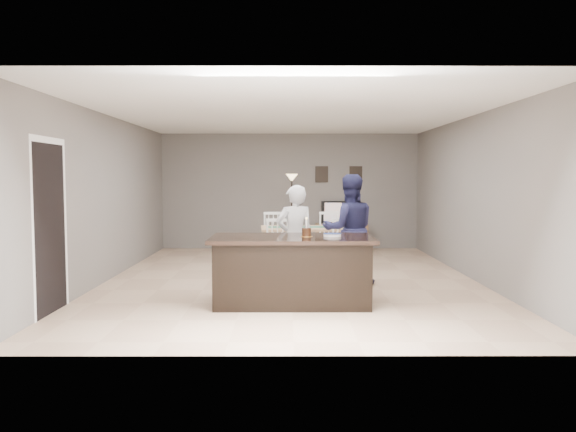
{
  "coord_description": "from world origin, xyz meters",
  "views": [
    {
      "loc": [
        -0.07,
        -9.19,
        1.69
      ],
      "look_at": [
        -0.05,
        -0.3,
        1.07
      ],
      "focal_mm": 35.0,
      "sensor_mm": 36.0,
      "label": 1
    }
  ],
  "objects_px": {
    "woman": "(295,238)",
    "plate_stack": "(332,235)",
    "television": "(341,212)",
    "floor_lamp": "(292,192)",
    "kitchen_island": "(292,270)",
    "birthday_cake": "(306,232)",
    "tv_console": "(341,237)",
    "dining_table": "(305,234)",
    "man": "(349,230)"
  },
  "relations": [
    {
      "from": "tv_console",
      "to": "television",
      "type": "height_order",
      "value": "television"
    },
    {
      "from": "tv_console",
      "to": "woman",
      "type": "relative_size",
      "value": 0.76
    },
    {
      "from": "woman",
      "to": "floor_lamp",
      "type": "relative_size",
      "value": 0.89
    },
    {
      "from": "dining_table",
      "to": "floor_lamp",
      "type": "relative_size",
      "value": 1.1
    },
    {
      "from": "kitchen_island",
      "to": "television",
      "type": "bearing_deg",
      "value": 77.99
    },
    {
      "from": "man",
      "to": "tv_console",
      "type": "bearing_deg",
      "value": -98.02
    },
    {
      "from": "television",
      "to": "woman",
      "type": "xyz_separation_m",
      "value": [
        -1.15,
        -4.76,
        -0.08
      ]
    },
    {
      "from": "television",
      "to": "floor_lamp",
      "type": "relative_size",
      "value": 0.52
    },
    {
      "from": "television",
      "to": "floor_lamp",
      "type": "xyz_separation_m",
      "value": [
        -1.16,
        -0.68,
        0.5
      ]
    },
    {
      "from": "floor_lamp",
      "to": "kitchen_island",
      "type": "bearing_deg",
      "value": -90.48
    },
    {
      "from": "television",
      "to": "birthday_cake",
      "type": "xyz_separation_m",
      "value": [
        -1.01,
        -5.63,
        0.1
      ]
    },
    {
      "from": "dining_table",
      "to": "woman",
      "type": "bearing_deg",
      "value": -99.84
    },
    {
      "from": "kitchen_island",
      "to": "floor_lamp",
      "type": "bearing_deg",
      "value": 89.52
    },
    {
      "from": "kitchen_island",
      "to": "man",
      "type": "height_order",
      "value": "man"
    },
    {
      "from": "tv_console",
      "to": "man",
      "type": "xyz_separation_m",
      "value": [
        -0.29,
        -4.22,
        0.57
      ]
    },
    {
      "from": "woman",
      "to": "plate_stack",
      "type": "height_order",
      "value": "woman"
    },
    {
      "from": "television",
      "to": "floor_lamp",
      "type": "bearing_deg",
      "value": 30.26
    },
    {
      "from": "television",
      "to": "plate_stack",
      "type": "relative_size",
      "value": 3.79
    },
    {
      "from": "dining_table",
      "to": "television",
      "type": "bearing_deg",
      "value": 67.51
    },
    {
      "from": "kitchen_island",
      "to": "dining_table",
      "type": "xyz_separation_m",
      "value": [
        0.27,
        2.93,
        0.18
      ]
    },
    {
      "from": "birthday_cake",
      "to": "floor_lamp",
      "type": "xyz_separation_m",
      "value": [
        -0.15,
        4.95,
        0.4
      ]
    },
    {
      "from": "woman",
      "to": "plate_stack",
      "type": "distance_m",
      "value": 0.98
    },
    {
      "from": "plate_stack",
      "to": "floor_lamp",
      "type": "height_order",
      "value": "floor_lamp"
    },
    {
      "from": "kitchen_island",
      "to": "plate_stack",
      "type": "xyz_separation_m",
      "value": [
        0.54,
        0.04,
        0.46
      ]
    },
    {
      "from": "woman",
      "to": "plate_stack",
      "type": "relative_size",
      "value": 6.5
    },
    {
      "from": "woman",
      "to": "dining_table",
      "type": "height_order",
      "value": "woman"
    },
    {
      "from": "television",
      "to": "man",
      "type": "relative_size",
      "value": 0.53
    },
    {
      "from": "tv_console",
      "to": "woman",
      "type": "xyz_separation_m",
      "value": [
        -1.15,
        -4.69,
        0.48
      ]
    },
    {
      "from": "floor_lamp",
      "to": "woman",
      "type": "bearing_deg",
      "value": -89.86
    },
    {
      "from": "television",
      "to": "dining_table",
      "type": "bearing_deg",
      "value": 71.15
    },
    {
      "from": "television",
      "to": "man",
      "type": "height_order",
      "value": "man"
    },
    {
      "from": "tv_console",
      "to": "birthday_cake",
      "type": "xyz_separation_m",
      "value": [
        -1.01,
        -5.56,
        0.66
      ]
    },
    {
      "from": "tv_console",
      "to": "woman",
      "type": "bearing_deg",
      "value": -103.75
    },
    {
      "from": "kitchen_island",
      "to": "floor_lamp",
      "type": "height_order",
      "value": "floor_lamp"
    },
    {
      "from": "tv_console",
      "to": "plate_stack",
      "type": "relative_size",
      "value": 4.97
    },
    {
      "from": "man",
      "to": "birthday_cake",
      "type": "distance_m",
      "value": 1.52
    },
    {
      "from": "man",
      "to": "kitchen_island",
      "type": "bearing_deg",
      "value": 51.95
    },
    {
      "from": "kitchen_island",
      "to": "man",
      "type": "distance_m",
      "value": 1.68
    },
    {
      "from": "kitchen_island",
      "to": "floor_lamp",
      "type": "relative_size",
      "value": 1.23
    },
    {
      "from": "tv_console",
      "to": "man",
      "type": "relative_size",
      "value": 0.69
    },
    {
      "from": "woman",
      "to": "man",
      "type": "bearing_deg",
      "value": -167.14
    },
    {
      "from": "kitchen_island",
      "to": "plate_stack",
      "type": "height_order",
      "value": "plate_stack"
    },
    {
      "from": "birthday_cake",
      "to": "plate_stack",
      "type": "relative_size",
      "value": 1.04
    },
    {
      "from": "tv_console",
      "to": "television",
      "type": "xyz_separation_m",
      "value": [
        0.0,
        0.07,
        0.56
      ]
    },
    {
      "from": "birthday_cake",
      "to": "woman",
      "type": "bearing_deg",
      "value": 99.27
    },
    {
      "from": "man",
      "to": "plate_stack",
      "type": "distance_m",
      "value": 1.36
    },
    {
      "from": "tv_console",
      "to": "birthday_cake",
      "type": "bearing_deg",
      "value": -100.28
    },
    {
      "from": "dining_table",
      "to": "floor_lamp",
      "type": "distance_m",
      "value": 2.17
    },
    {
      "from": "man",
      "to": "floor_lamp",
      "type": "distance_m",
      "value": 3.75
    },
    {
      "from": "television",
      "to": "dining_table",
      "type": "height_order",
      "value": "television"
    }
  ]
}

